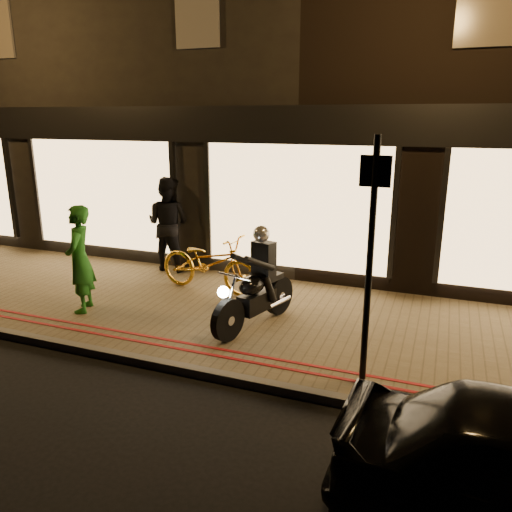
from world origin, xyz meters
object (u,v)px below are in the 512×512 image
at_px(motorcycle, 257,288).
at_px(sign_post, 370,252).
at_px(person_green, 80,259).
at_px(bicycle_gold, 209,263).

bearing_deg(motorcycle, sign_post, -15.14).
distance_m(sign_post, person_green, 4.93).
distance_m(motorcycle, person_green, 3.02).
relative_size(sign_post, bicycle_gold, 1.45).
height_order(sign_post, person_green, sign_post).
xyz_separation_m(bicycle_gold, person_green, (-1.56, -1.64, 0.36)).
distance_m(bicycle_gold, person_green, 2.29).
height_order(sign_post, bicycle_gold, sign_post).
distance_m(motorcycle, bicycle_gold, 1.84).
height_order(bicycle_gold, person_green, person_green).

